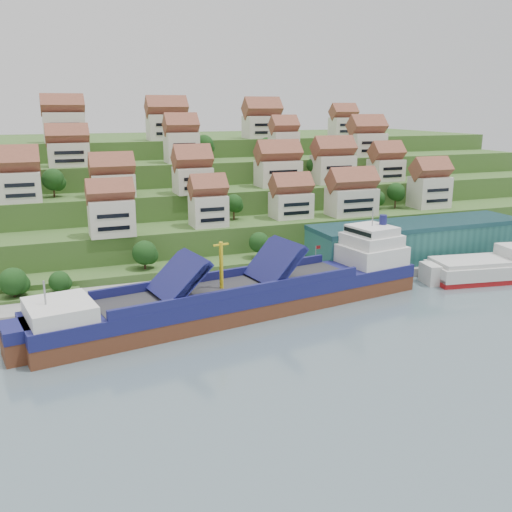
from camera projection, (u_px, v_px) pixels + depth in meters
name	position (u px, v px, depth m)	size (l,w,h in m)	color
ground	(260.00, 309.00, 122.12)	(300.00, 300.00, 0.00)	slate
quay	(313.00, 276.00, 142.30)	(180.00, 14.00, 2.20)	gray
hillside	(160.00, 193.00, 212.94)	(260.00, 128.00, 31.00)	#2D4C1E
hillside_village	(193.00, 166.00, 171.87)	(158.80, 63.29, 29.32)	silver
hillside_trees	(174.00, 204.00, 155.29)	(140.00, 62.71, 30.47)	#194216
warehouse	(417.00, 240.00, 153.61)	(60.00, 15.00, 10.00)	#205852
flagpole	(316.00, 259.00, 135.66)	(1.28, 0.16, 8.00)	gray
cargo_ship	(251.00, 295.00, 120.05)	(86.90, 27.20, 19.15)	#582D1A
second_ship	(492.00, 269.00, 142.91)	(32.08, 15.85, 8.91)	maroon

